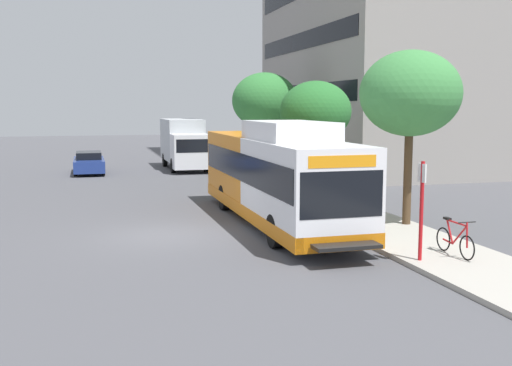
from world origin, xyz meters
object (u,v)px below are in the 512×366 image
at_px(bicycle_parked, 455,240).
at_px(street_tree_mid_block, 316,112).
at_px(street_tree_near_stop, 410,94).
at_px(street_tree_far_block, 265,101).
at_px(parked_car_far_lane, 89,163).
at_px(box_truck_background, 184,143).
at_px(transit_bus, 276,176).
at_px(bus_stop_sign_pole, 422,203).

height_order(bicycle_parked, street_tree_mid_block, street_tree_mid_block).
bearing_deg(street_tree_near_stop, street_tree_mid_block, 90.86).
relative_size(street_tree_far_block, parked_car_far_lane, 1.32).
xyz_separation_m(bicycle_parked, street_tree_far_block, (0.65, 20.34, 3.87)).
relative_size(street_tree_near_stop, street_tree_far_block, 0.99).
xyz_separation_m(bicycle_parked, street_tree_mid_block, (0.85, 12.65, 3.31)).
distance_m(street_tree_mid_block, box_truck_background, 13.86).
bearing_deg(box_truck_background, bicycle_parked, -82.68).
distance_m(transit_bus, box_truck_background, 19.48).
distance_m(bus_stop_sign_pole, box_truck_background, 25.99).
bearing_deg(street_tree_far_block, transit_bus, -104.88).
relative_size(bicycle_parked, box_truck_background, 0.25).
bearing_deg(bicycle_parked, box_truck_background, 97.32).
xyz_separation_m(street_tree_mid_block, parked_car_far_lane, (-10.21, 11.98, -3.21)).
bearing_deg(street_tree_far_block, street_tree_near_stop, -88.85).
relative_size(transit_bus, street_tree_near_stop, 2.09).
distance_m(transit_bus, street_tree_mid_block, 7.85).
height_order(transit_bus, street_tree_near_stop, street_tree_near_stop).
xyz_separation_m(street_tree_mid_block, street_tree_far_block, (-0.20, 7.69, 0.55)).
xyz_separation_m(street_tree_near_stop, street_tree_mid_block, (-0.12, 8.35, -0.67)).
distance_m(transit_bus, parked_car_far_lane, 19.47).
xyz_separation_m(bicycle_parked, street_tree_near_stop, (0.97, 4.31, 3.98)).
distance_m(parked_car_far_lane, box_truck_background, 6.25).
xyz_separation_m(bus_stop_sign_pole, street_tree_near_stop, (2.15, 4.51, 2.89)).
height_order(street_tree_near_stop, parked_car_far_lane, street_tree_near_stop).
relative_size(bus_stop_sign_pole, street_tree_near_stop, 0.44).
relative_size(bus_stop_sign_pole, parked_car_far_lane, 0.58).
distance_m(transit_bus, bicycle_parked, 7.05).
xyz_separation_m(transit_bus, box_truck_background, (-0.20, 19.48, 0.04)).
bearing_deg(street_tree_far_block, box_truck_background, 126.41).
distance_m(bicycle_parked, street_tree_far_block, 20.71).
distance_m(bicycle_parked, street_tree_mid_block, 13.11).
xyz_separation_m(street_tree_mid_block, box_truck_background, (-4.15, 13.05, -2.13)).
height_order(street_tree_far_block, parked_car_far_lane, street_tree_far_block).
bearing_deg(transit_bus, bus_stop_sign_pole, -73.36).
bearing_deg(street_tree_near_stop, box_truck_background, 101.30).
xyz_separation_m(street_tree_far_block, box_truck_background, (-3.95, 5.36, -2.69)).
xyz_separation_m(street_tree_near_stop, street_tree_far_block, (-0.32, 16.03, -0.11)).
xyz_separation_m(street_tree_near_stop, parked_car_far_lane, (-10.34, 20.33, -3.88)).
bearing_deg(transit_bus, street_tree_mid_block, 58.45).
bearing_deg(street_tree_far_block, street_tree_mid_block, -88.53).
relative_size(street_tree_mid_block, street_tree_far_block, 0.87).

